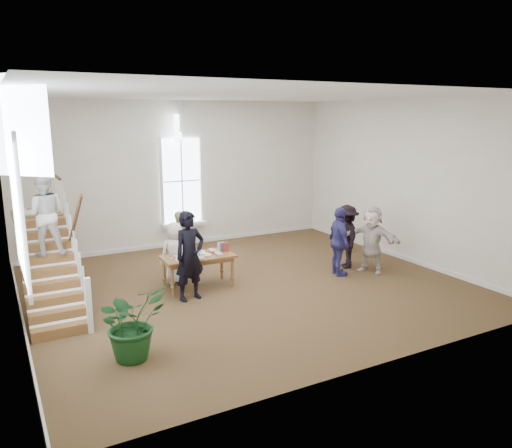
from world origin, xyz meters
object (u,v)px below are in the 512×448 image
person_yellow (180,243)px  woman_cluster_c (372,240)px  police_officer (190,256)px  floor_plant (132,322)px  library_table (198,259)px  woman_cluster_a (339,242)px  woman_cluster_b (347,236)px  side_chair (343,234)px  elderly_woman (175,253)px

person_yellow → woman_cluster_c: bearing=138.9°
police_officer → floor_plant: (-1.86, -2.14, -0.36)m
library_table → woman_cluster_a: bearing=-11.6°
woman_cluster_b → woman_cluster_a: bearing=-28.5°
woman_cluster_b → floor_plant: 6.89m
woman_cluster_a → floor_plant: (-5.85, -1.96, -0.24)m
police_officer → side_chair: 5.80m
woman_cluster_c → floor_plant: 6.98m
person_yellow → side_chair: size_ratio=1.74×
person_yellow → floor_plant: person_yellow is taller
woman_cluster_c → side_chair: (0.66, 2.02, -0.34)m
elderly_woman → woman_cluster_c: 5.06m
side_chair → person_yellow: bearing=-175.8°
person_yellow → side_chair: 5.15m
police_officer → woman_cluster_b: (4.59, 0.27, -0.15)m
floor_plant → side_chair: 8.32m
library_table → woman_cluster_a: (3.55, -0.83, 0.18)m
police_officer → elderly_woman: bearing=73.5°
elderly_woman → woman_cluster_b: size_ratio=0.89×
library_table → elderly_woman: bearing=120.8°
person_yellow → woman_cluster_c: woman_cluster_c is taller
woman_cluster_b → side_chair: (0.96, 1.37, -0.32)m
library_table → woman_cluster_b: 4.17m
elderly_woman → floor_plant: size_ratio=1.17×
woman_cluster_b → person_yellow: bearing=-84.8°
library_table → woman_cluster_c: bearing=-11.5°
woman_cluster_c → woman_cluster_a: bearing=-129.7°
elderly_woman → library_table: bearing=118.9°
woman_cluster_c → side_chair: size_ratio=1.83×
police_officer → woman_cluster_a: police_officer is taller
police_officer → side_chair: size_ratio=2.09×
side_chair → floor_plant: bearing=-147.5°
library_table → woman_cluster_c: woman_cluster_c is taller
library_table → floor_plant: size_ratio=1.32×
elderly_woman → person_yellow: bearing=-121.5°
police_officer → floor_plant: bearing=-142.9°
woman_cluster_b → woman_cluster_c: size_ratio=0.97×
library_table → side_chair: size_ratio=1.77×
elderly_woman → woman_cluster_a: bearing=159.3°
library_table → side_chair: side_chair is taller
person_yellow → woman_cluster_b: (4.19, -1.48, 0.02)m
library_table → elderly_woman: 0.70m
woman_cluster_a → woman_cluster_b: bearing=-38.7°
library_table → person_yellow: bearing=93.5°
library_table → floor_plant: bearing=-128.1°
police_officer → elderly_woman: 1.28m
library_table → person_yellow: size_ratio=1.02×
woman_cluster_c → library_table: bearing=-130.1°
library_table → police_officer: (-0.44, -0.65, 0.30)m
floor_plant → library_table: bearing=50.4°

